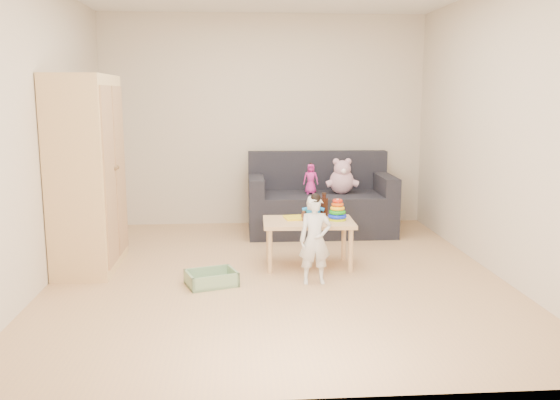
{
  "coord_description": "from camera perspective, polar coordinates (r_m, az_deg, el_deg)",
  "views": [
    {
      "loc": [
        -0.35,
        -5.19,
        1.62
      ],
      "look_at": [
        0.05,
        0.25,
        0.65
      ],
      "focal_mm": 38.0,
      "sensor_mm": 36.0,
      "label": 1
    }
  ],
  "objects": [
    {
      "name": "sofa",
      "position": [
        7.03,
        3.92,
        -1.27
      ],
      "size": [
        1.7,
        0.86,
        0.48
      ],
      "primitive_type": "cube",
      "rotation": [
        0.0,
        0.0,
        -0.01
      ],
      "color": "black",
      "rests_on": "ground"
    },
    {
      "name": "room",
      "position": [
        5.21,
        -0.35,
        6.56
      ],
      "size": [
        4.5,
        4.5,
        4.5
      ],
      "color": "tan",
      "rests_on": "ground"
    },
    {
      "name": "toddler",
      "position": [
        5.13,
        3.4,
        -3.97
      ],
      "size": [
        0.28,
        0.19,
        0.75
      ],
      "primitive_type": "imported",
      "rotation": [
        0.0,
        0.0,
        0.03
      ],
      "color": "silver",
      "rests_on": "ground"
    },
    {
      "name": "pink_bear",
      "position": [
        6.98,
        5.96,
        2.05
      ],
      "size": [
        0.32,
        0.27,
        0.35
      ],
      "primitive_type": null,
      "rotation": [
        0.0,
        0.0,
        0.04
      ],
      "color": "#C793A5",
      "rests_on": "sofa"
    },
    {
      "name": "blue_plush",
      "position": [
        5.75,
        3.24,
        -0.62
      ],
      "size": [
        0.21,
        0.18,
        0.21
      ],
      "primitive_type": null,
      "rotation": [
        0.0,
        0.0,
        -0.29
      ],
      "color": "#1C8AFF",
      "rests_on": "play_table"
    },
    {
      "name": "wardrobe",
      "position": [
        5.78,
        -18.09,
        2.44
      ],
      "size": [
        0.5,
        1.0,
        1.8
      ],
      "primitive_type": "cube",
      "color": "#E6C07E",
      "rests_on": "ground"
    },
    {
      "name": "storage_bin",
      "position": [
        5.19,
        -6.62,
        -7.47
      ],
      "size": [
        0.49,
        0.43,
        0.12
      ],
      "primitive_type": null,
      "rotation": [
        0.0,
        0.0,
        0.32
      ],
      "color": "gray",
      "rests_on": "ground"
    },
    {
      "name": "brown_bottle",
      "position": [
        5.8,
        4.25,
        -0.6
      ],
      "size": [
        0.08,
        0.08,
        0.23
      ],
      "color": "black",
      "rests_on": "play_table"
    },
    {
      "name": "play_table",
      "position": [
        5.66,
        2.74,
        -4.2
      ],
      "size": [
        0.87,
        0.56,
        0.45
      ],
      "primitive_type": "cube",
      "rotation": [
        0.0,
        0.0,
        -0.03
      ],
      "color": "#E8AE7F",
      "rests_on": "ground"
    },
    {
      "name": "wooden_figure",
      "position": [
        5.57,
        2.28,
        -1.52
      ],
      "size": [
        0.04,
        0.03,
        0.1
      ],
      "primitive_type": null,
      "rotation": [
        0.0,
        0.0,
        -0.02
      ],
      "color": "brown",
      "rests_on": "play_table"
    },
    {
      "name": "doll",
      "position": [
        6.92,
        2.97,
        2.01
      ],
      "size": [
        0.19,
        0.13,
        0.35
      ],
      "primitive_type": "imported",
      "rotation": [
        0.0,
        0.0,
        -0.09
      ],
      "color": "#D92892",
      "rests_on": "sofa"
    },
    {
      "name": "ring_stacker",
      "position": [
        5.63,
        5.55,
        -1.13
      ],
      "size": [
        0.18,
        0.18,
        0.2
      ],
      "color": "#CDE40C",
      "rests_on": "play_table"
    },
    {
      "name": "yellow_book",
      "position": [
        5.69,
        1.58,
        -1.72
      ],
      "size": [
        0.25,
        0.25,
        0.02
      ],
      "primitive_type": "cube",
      "rotation": [
        0.0,
        0.0,
        0.13
      ],
      "color": "yellow",
      "rests_on": "play_table"
    }
  ]
}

